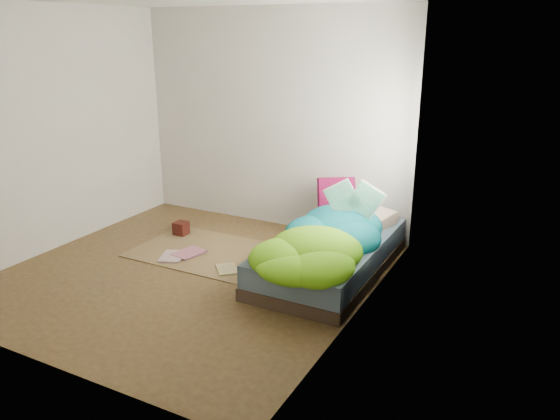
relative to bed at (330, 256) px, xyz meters
The scene contains 12 objects.
ground 1.43m from the bed, 149.45° to the right, with size 3.50×3.50×0.00m, color #47311B.
room_walls 2.02m from the bed, 149.42° to the right, with size 3.54×3.54×2.62m.
bed is the anchor object (origin of this frame).
duvet 0.41m from the bed, 90.00° to the right, with size 0.96×1.84×0.34m, color #075C77, non-canonical shape.
rug 1.39m from the bed, behind, with size 1.60×1.10×0.01m, color brown.
pillow_floral 0.74m from the bed, 77.65° to the left, with size 0.55×0.34×0.12m, color beige.
pillow_magenta 0.93m from the bed, 108.89° to the left, with size 0.41×0.13×0.41m, color #53051F.
open_book 0.71m from the bed, 53.69° to the left, with size 0.49×0.11×0.30m, color #2F7E29, non-canonical shape.
wooden_box 1.97m from the bed, behind, with size 0.15×0.15×0.15m, color black.
floor_book_a 1.81m from the bed, 162.67° to the right, with size 0.24×0.32×0.02m, color beige.
floor_book_b 1.67m from the bed, 168.89° to the right, with size 0.25×0.33×0.03m, color #C27086.
floor_book_c 1.15m from the bed, 150.50° to the right, with size 0.20×0.28×0.02m, color tan.
Camera 1 is at (3.12, -4.00, 2.31)m, focal length 35.00 mm.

